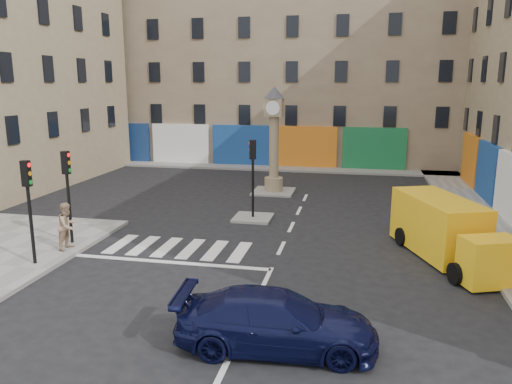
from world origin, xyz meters
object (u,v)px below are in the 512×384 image
(yellow_van, at_px, (446,231))
(navy_sedan, at_px, (276,321))
(traffic_light_left_far, at_px, (67,182))
(traffic_light_island, at_px, (253,166))
(pedestrian_tan, at_px, (67,226))
(traffic_light_left_near, at_px, (28,196))
(clock_pillar, at_px, (274,133))

(yellow_van, bearing_deg, navy_sedan, -144.63)
(traffic_light_left_far, bearing_deg, traffic_light_island, 40.60)
(traffic_light_island, relative_size, pedestrian_tan, 2.02)
(traffic_light_island, bearing_deg, traffic_light_left_near, -128.93)
(traffic_light_left_far, height_order, navy_sedan, traffic_light_left_far)
(clock_pillar, xyz_separation_m, navy_sedan, (3.03, -17.53, -2.83))
(traffic_light_left_far, bearing_deg, navy_sedan, -33.36)
(traffic_light_island, bearing_deg, navy_sedan, -75.31)
(clock_pillar, relative_size, navy_sedan, 1.23)
(traffic_light_left_near, bearing_deg, traffic_light_island, 51.07)
(traffic_light_left_near, distance_m, pedestrian_tan, 2.32)
(traffic_light_left_near, height_order, pedestrian_tan, traffic_light_left_near)
(clock_pillar, bearing_deg, traffic_light_left_far, -118.94)
(traffic_light_left_near, height_order, traffic_light_island, traffic_light_left_near)
(yellow_van, bearing_deg, traffic_light_island, 133.50)
(yellow_van, bearing_deg, traffic_light_left_near, 174.29)
(clock_pillar, distance_m, pedestrian_tan, 13.73)
(traffic_light_left_near, height_order, navy_sedan, traffic_light_left_near)
(navy_sedan, height_order, pedestrian_tan, pedestrian_tan)
(traffic_light_island, xyz_separation_m, navy_sedan, (3.03, -11.54, -1.87))
(traffic_light_island, xyz_separation_m, clock_pillar, (0.00, 6.00, 0.96))
(traffic_light_left_far, relative_size, yellow_van, 0.59)
(traffic_light_island, height_order, yellow_van, traffic_light_island)
(traffic_light_left_near, bearing_deg, navy_sedan, -21.85)
(traffic_light_left_far, distance_m, traffic_light_island, 8.30)
(pedestrian_tan, bearing_deg, clock_pillar, -20.81)
(traffic_light_left_far, relative_size, clock_pillar, 0.61)
(clock_pillar, height_order, yellow_van, clock_pillar)
(traffic_light_left_far, bearing_deg, clock_pillar, 61.06)
(navy_sedan, relative_size, yellow_van, 0.79)
(traffic_light_island, relative_size, navy_sedan, 0.74)
(yellow_van, xyz_separation_m, pedestrian_tan, (-14.14, -2.16, -0.02))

